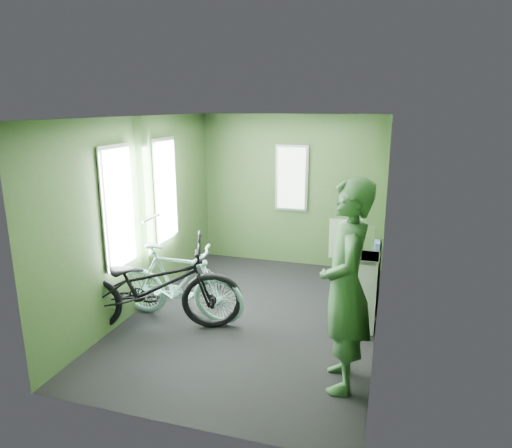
{
  "coord_description": "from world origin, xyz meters",
  "views": [
    {
      "loc": [
        1.45,
        -4.74,
        2.41
      ],
      "look_at": [
        0.0,
        0.1,
        1.1
      ],
      "focal_mm": 32.0,
      "sensor_mm": 36.0,
      "label": 1
    }
  ],
  "objects": [
    {
      "name": "bicycle_black",
      "position": [
        -0.96,
        -0.66,
        0.0
      ],
      "size": [
        2.13,
        1.43,
        1.1
      ],
      "primitive_type": "imported",
      "rotation": [
        0.0,
        -0.1,
        1.93
      ],
      "color": "black",
      "rests_on": "ground"
    },
    {
      "name": "passenger",
      "position": [
        1.15,
        -1.07,
        0.93
      ],
      "size": [
        0.55,
        0.74,
        1.85
      ],
      "rotation": [
        0.0,
        0.0,
        -1.4
      ],
      "color": "#315B34",
      "rests_on": "ground"
    },
    {
      "name": "bicycle_mint",
      "position": [
        -0.78,
        -0.36,
        0.0
      ],
      "size": [
        1.58,
        0.62,
        1.01
      ],
      "primitive_type": "imported",
      "rotation": [
        0.0,
        -0.17,
        1.56
      ],
      "color": "#9DE6DF",
      "rests_on": "ground"
    },
    {
      "name": "bench_seat",
      "position": [
        1.14,
        0.79,
        0.27
      ],
      "size": [
        0.52,
        0.88,
        0.91
      ],
      "rotation": [
        0.0,
        0.0,
        0.06
      ],
      "color": "navy",
      "rests_on": "ground"
    },
    {
      "name": "room",
      "position": [
        -0.04,
        0.04,
        1.44
      ],
      "size": [
        4.0,
        4.02,
        2.31
      ],
      "color": "black",
      "rests_on": "ground"
    },
    {
      "name": "waste_box",
      "position": [
        1.26,
        0.07,
        0.42
      ],
      "size": [
        0.25,
        0.35,
        0.85
      ],
      "primitive_type": "cube",
      "color": "gray",
      "rests_on": "ground"
    }
  ]
}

